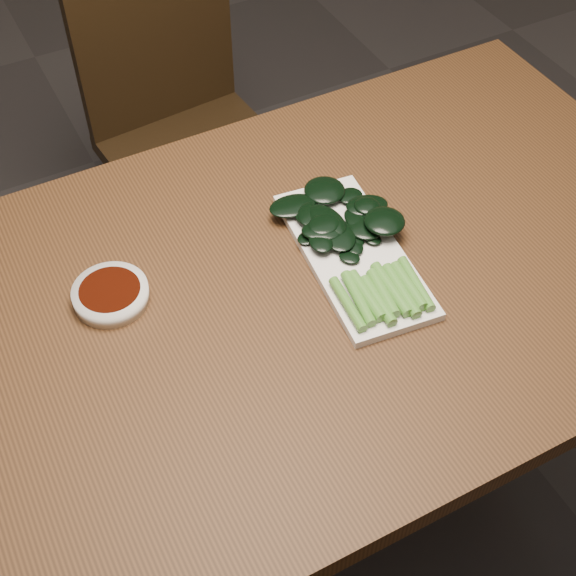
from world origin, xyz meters
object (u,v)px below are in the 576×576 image
at_px(gai_lan, 354,241).
at_px(serving_plate, 354,254).
at_px(sauce_bowl, 111,294).
at_px(chair_far, 183,124).
at_px(table, 288,317).

bearing_deg(gai_lan, serving_plate, -121.42).
height_order(sauce_bowl, serving_plate, sauce_bowl).
height_order(chair_far, gai_lan, chair_far).
height_order(table, serving_plate, serving_plate).
xyz_separation_m(sauce_bowl, serving_plate, (0.36, -0.09, -0.01)).
bearing_deg(serving_plate, sauce_bowl, 165.74).
xyz_separation_m(chair_far, serving_plate, (-0.01, -0.76, 0.27)).
relative_size(chair_far, sauce_bowl, 7.92).
bearing_deg(chair_far, serving_plate, -95.50).
bearing_deg(serving_plate, table, -176.69).
xyz_separation_m(table, sauce_bowl, (-0.24, 0.10, 0.08)).
xyz_separation_m(sauce_bowl, gai_lan, (0.37, -0.08, 0.01)).
bearing_deg(sauce_bowl, table, -22.16).
xyz_separation_m(chair_far, sauce_bowl, (-0.37, -0.67, 0.28)).
distance_m(table, serving_plate, 0.14).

